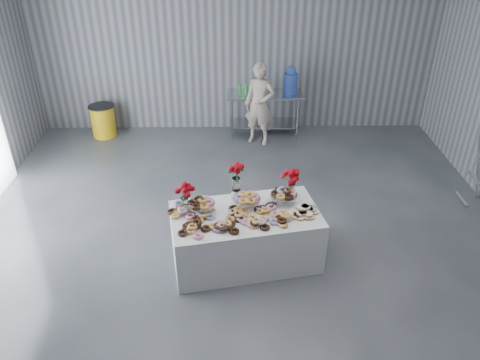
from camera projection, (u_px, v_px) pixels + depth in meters
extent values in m
plane|color=#34373C|center=(238.00, 266.00, 6.24)|extent=(9.00, 9.00, 0.00)
cube|color=gray|center=(235.00, 32.00, 9.07)|extent=(8.00, 0.04, 4.00)
cube|color=silver|center=(245.00, 237.00, 6.19)|extent=(2.05, 1.33, 0.75)
cube|color=silver|center=(265.00, 94.00, 9.32)|extent=(1.50, 0.60, 0.04)
cube|color=silver|center=(264.00, 123.00, 9.64)|extent=(1.40, 0.55, 0.03)
cylinder|color=silver|center=(232.00, 120.00, 9.32)|extent=(0.04, 0.04, 0.86)
cylinder|color=silver|center=(297.00, 120.00, 9.34)|extent=(0.04, 0.04, 0.86)
cylinder|color=silver|center=(232.00, 111.00, 9.75)|extent=(0.04, 0.04, 0.86)
cylinder|color=silver|center=(294.00, 110.00, 9.77)|extent=(0.04, 0.04, 0.86)
cylinder|color=silver|center=(201.00, 208.00, 6.00)|extent=(0.06, 0.06, 0.12)
cylinder|color=silver|center=(201.00, 204.00, 5.96)|extent=(0.36, 0.36, 0.01)
cylinder|color=silver|center=(247.00, 203.00, 6.10)|extent=(0.06, 0.06, 0.12)
cylinder|color=silver|center=(247.00, 199.00, 6.07)|extent=(0.36, 0.36, 0.01)
cylinder|color=silver|center=(284.00, 199.00, 6.19)|extent=(0.06, 0.06, 0.12)
cylinder|color=silver|center=(284.00, 194.00, 6.15)|extent=(0.36, 0.36, 0.01)
cylinder|color=white|center=(185.00, 204.00, 6.03)|extent=(0.11, 0.11, 0.18)
cylinder|color=#1E5919|center=(184.00, 195.00, 5.96)|extent=(0.04, 0.04, 0.18)
cylinder|color=white|center=(291.00, 190.00, 6.32)|extent=(0.11, 0.11, 0.18)
cylinder|color=#1E5919|center=(292.00, 181.00, 6.26)|extent=(0.04, 0.04, 0.18)
cylinder|color=silver|center=(236.00, 195.00, 6.24)|extent=(0.14, 0.14, 0.15)
cylinder|color=white|center=(236.00, 184.00, 6.16)|extent=(0.11, 0.11, 0.18)
cylinder|color=#1E5919|center=(236.00, 176.00, 6.09)|extent=(0.04, 0.04, 0.18)
cylinder|color=#446BE7|center=(290.00, 84.00, 9.21)|extent=(0.28, 0.28, 0.40)
sphere|color=#446BE7|center=(291.00, 71.00, 9.08)|extent=(0.20, 0.20, 0.20)
imported|color=#CC8C93|center=(260.00, 104.00, 9.05)|extent=(0.69, 0.58, 1.62)
cylinder|color=yellow|center=(103.00, 121.00, 9.56)|extent=(0.48, 0.48, 0.64)
cylinder|color=black|center=(101.00, 106.00, 9.39)|extent=(0.51, 0.51, 0.02)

